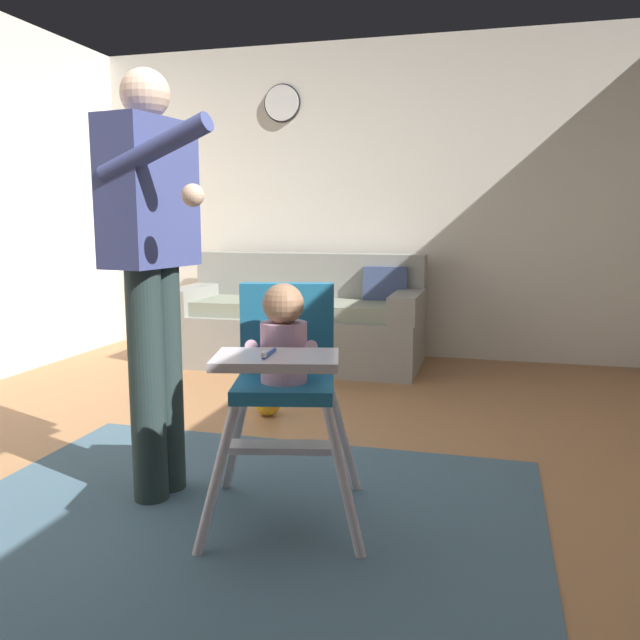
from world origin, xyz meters
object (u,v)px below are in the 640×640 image
at_px(high_chair, 284,360).
at_px(adult_standing, 153,262).
at_px(toy_ball, 268,402).
at_px(couch, 301,322).
at_px(wall_clock, 282,103).

distance_m(high_chair, adult_standing, 0.67).
xyz_separation_m(high_chair, toy_ball, (-0.51, 1.23, -0.54)).
xyz_separation_m(couch, toy_ball, (0.22, -1.41, -0.25)).
height_order(couch, high_chair, high_chair).
relative_size(couch, high_chair, 2.11).
height_order(adult_standing, wall_clock, wall_clock).
xyz_separation_m(couch, adult_standing, (0.16, -2.56, 0.63)).
relative_size(high_chair, adult_standing, 0.54).
bearing_deg(toy_ball, wall_clock, 105.36).
bearing_deg(high_chair, wall_clock, -174.98).
xyz_separation_m(high_chair, adult_standing, (-0.57, 0.09, 0.34)).
bearing_deg(wall_clock, couch, -58.04).
height_order(adult_standing, toy_ball, adult_standing).
distance_m(adult_standing, toy_ball, 1.45).
xyz_separation_m(high_chair, wall_clock, (-1.03, 3.12, 1.47)).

